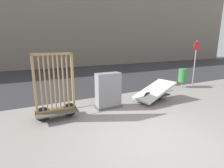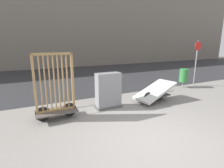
{
  "view_description": "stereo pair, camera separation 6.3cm",
  "coord_description": "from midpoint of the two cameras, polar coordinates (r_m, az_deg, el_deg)",
  "views": [
    {
      "loc": [
        -2.68,
        -3.07,
        2.36
      ],
      "look_at": [
        0.0,
        2.34,
        0.93
      ],
      "focal_mm": 28.0,
      "sensor_mm": 36.0,
      "label": 1
    },
    {
      "loc": [
        -2.62,
        -3.1,
        2.36
      ],
      "look_at": [
        0.0,
        2.34,
        0.93
      ],
      "focal_mm": 28.0,
      "sensor_mm": 36.0,
      "label": 2
    }
  ],
  "objects": [
    {
      "name": "trash_bin",
      "position": [
        10.14,
        21.93,
        2.63
      ],
      "size": [
        0.45,
        0.45,
        1.01
      ],
      "color": "gray",
      "rests_on": "ground_plane"
    },
    {
      "name": "sign_post",
      "position": [
        10.66,
        25.41,
        7.68
      ],
      "size": [
        0.46,
        0.06,
        2.49
      ],
      "color": "gray",
      "rests_on": "ground_plane"
    },
    {
      "name": "bike_cart_with_mattress",
      "position": [
        7.38,
        13.49,
        -2.45
      ],
      "size": [
        2.24,
        1.21,
        0.78
      ],
      "rotation": [
        0.0,
        0.0,
        0.19
      ],
      "color": "#4C4742",
      "rests_on": "ground_plane"
    },
    {
      "name": "bike_cart_with_bedframe",
      "position": [
        5.71,
        -18.17,
        -4.14
      ],
      "size": [
        1.96,
        0.71,
        2.08
      ],
      "rotation": [
        0.0,
        0.0,
        0.03
      ],
      "color": "#4C4742",
      "rests_on": "ground_plane"
    },
    {
      "name": "road_strip",
      "position": [
        12.63,
        -13.78,
        2.14
      ],
      "size": [
        56.0,
        10.34,
        0.01
      ],
      "color": "#2D2D30",
      "rests_on": "ground_plane"
    },
    {
      "name": "building_facade",
      "position": [
        19.6,
        -19.51,
        18.9
      ],
      "size": [
        48.0,
        4.0,
        9.05
      ],
      "color": "slate",
      "rests_on": "ground_plane"
    },
    {
      "name": "utility_cabinet",
      "position": [
        6.42,
        -1.52,
        -2.53
      ],
      "size": [
        0.97,
        0.45,
        1.31
      ],
      "color": "#4C4C4C",
      "rests_on": "ground_plane"
    },
    {
      "name": "ground_plane",
      "position": [
        4.7,
        12.94,
        -17.19
      ],
      "size": [
        60.0,
        60.0,
        0.0
      ],
      "primitive_type": "plane",
      "color": "gray"
    }
  ]
}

